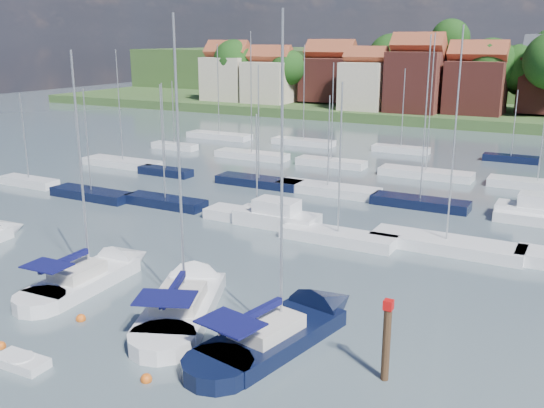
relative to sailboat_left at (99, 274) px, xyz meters
The scene contains 12 objects.
ground 36.74m from the sailboat_left, 74.18° to the left, with size 260.00×260.00×0.00m, color #414E58.
sailboat_left is the anchor object (origin of this frame).
sailboat_centre 7.03m from the sailboat_left, ahead, with size 8.13×13.31×17.56m.
sailboat_navy 14.19m from the sailboat_left, ahead, with size 5.81×13.14×17.58m.
tender 10.73m from the sailboat_left, 65.59° to the right, with size 2.69×1.30×0.58m.
timber_piling 19.99m from the sailboat_left, ahead, with size 0.40×0.40×6.12m.
buoy_b 9.32m from the sailboat_left, 76.93° to the right, with size 0.51×0.51×0.51m, color #D85914.
buoy_c 5.97m from the sailboat_left, 55.93° to the right, with size 0.54×0.54×0.54m, color #D85914.
buoy_d 13.15m from the sailboat_left, 37.54° to the right, with size 0.53×0.53×0.53m, color #D85914.
buoy_e 11.99m from the sailboat_left, 10.09° to the left, with size 0.50×0.50×0.50m, color #D85914.
marina_field 32.74m from the sailboat_left, 68.64° to the left, with size 79.62×41.41×15.93m.
far_shore_town 128.67m from the sailboat_left, 84.54° to the left, with size 212.46×90.00×22.27m.
Camera 1 is at (16.77, -21.90, 14.84)m, focal length 40.00 mm.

